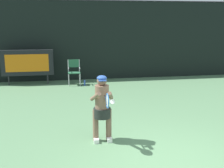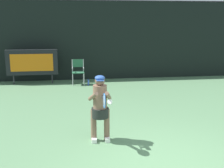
{
  "view_description": "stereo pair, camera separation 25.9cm",
  "coord_description": "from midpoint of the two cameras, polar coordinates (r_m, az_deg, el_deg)",
  "views": [
    {
      "loc": [
        -1.9,
        -4.56,
        2.66
      ],
      "look_at": [
        -0.65,
        2.59,
        1.05
      ],
      "focal_mm": 44.77,
      "sensor_mm": 36.0,
      "label": 1
    },
    {
      "loc": [
        -1.64,
        -4.6,
        2.66
      ],
      "look_at": [
        -0.65,
        2.59,
        1.05
      ],
      "focal_mm": 44.77,
      "sensor_mm": 36.0,
      "label": 2
    }
  ],
  "objects": [
    {
      "name": "tennis_player",
      "position": [
        6.26,
        -1.25,
        -4.38
      ],
      "size": [
        0.54,
        0.61,
        1.52
      ],
      "color": "white",
      "rests_on": "ground"
    },
    {
      "name": "umpire_chair",
      "position": [
        12.18,
        -6.35,
        2.8
      ],
      "size": [
        0.52,
        0.44,
        1.08
      ],
      "color": "#B7B7BC",
      "rests_on": "ground"
    },
    {
      "name": "tennis_racket",
      "position": [
        5.73,
        -0.31,
        -3.4
      ],
      "size": [
        0.03,
        0.6,
        0.31
      ],
      "rotation": [
        0.0,
        0.0,
        0.19
      ],
      "color": "black"
    },
    {
      "name": "scoreboard",
      "position": [
        12.62,
        -15.44,
        4.27
      ],
      "size": [
        2.2,
        0.21,
        1.5
      ],
      "color": "black",
      "rests_on": "ground"
    },
    {
      "name": "water_bottle",
      "position": [
        12.05,
        -4.23,
        0.33
      ],
      "size": [
        0.07,
        0.07,
        0.27
      ],
      "color": "blue",
      "rests_on": "ground"
    },
    {
      "name": "backdrop_screen",
      "position": [
        13.22,
        -0.12,
        8.84
      ],
      "size": [
        18.0,
        0.12,
        3.66
      ],
      "color": "black",
      "rests_on": "ground"
    }
  ]
}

